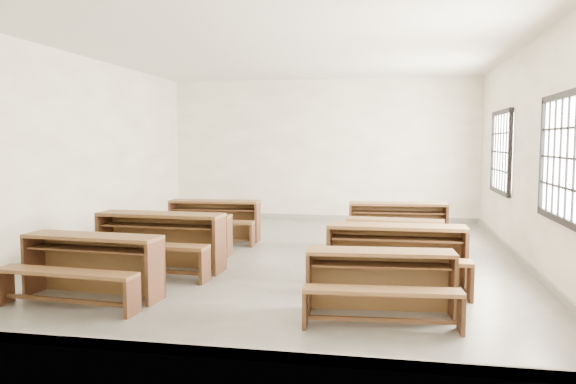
% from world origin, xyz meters
% --- Properties ---
extents(room, '(8.50, 8.50, 3.20)m').
position_xyz_m(room, '(0.09, 0.00, 2.14)').
color(room, gray).
rests_on(room, ground).
extents(desk_set_0, '(1.67, 0.96, 0.73)m').
position_xyz_m(desk_set_0, '(-1.75, -2.81, 0.42)').
color(desk_set_0, brown).
rests_on(desk_set_0, ground).
extents(desk_set_1, '(1.81, 1.00, 0.80)m').
position_xyz_m(desk_set_1, '(-1.56, -1.35, 0.46)').
color(desk_set_1, brown).
rests_on(desk_set_1, ground).
extents(desk_set_2, '(1.44, 0.80, 0.64)m').
position_xyz_m(desk_set_2, '(-1.59, -0.29, 0.37)').
color(desk_set_2, brown).
rests_on(desk_set_2, ground).
extents(desk_set_3, '(1.66, 0.92, 0.73)m').
position_xyz_m(desk_set_3, '(-1.55, 1.05, 0.42)').
color(desk_set_3, brown).
rests_on(desk_set_3, ground).
extents(desk_set_4, '(1.55, 0.88, 0.67)m').
position_xyz_m(desk_set_4, '(1.49, -2.87, 0.39)').
color(desk_set_4, brown).
rests_on(desk_set_4, ground).
extents(desk_set_5, '(1.69, 0.89, 0.76)m').
position_xyz_m(desk_set_5, '(1.65, -1.63, 0.44)').
color(desk_set_5, brown).
rests_on(desk_set_5, ground).
extents(desk_set_6, '(1.47, 0.85, 0.64)m').
position_xyz_m(desk_set_6, '(1.64, -0.18, 0.37)').
color(desk_set_6, brown).
rests_on(desk_set_6, ground).
extents(desk_set_7, '(1.69, 0.94, 0.74)m').
position_xyz_m(desk_set_7, '(1.70, 1.12, 0.43)').
color(desk_set_7, brown).
rests_on(desk_set_7, ground).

